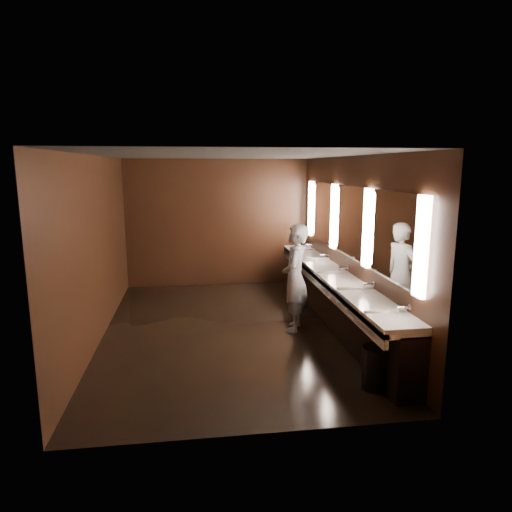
% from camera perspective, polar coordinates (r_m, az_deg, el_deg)
% --- Properties ---
extents(floor, '(6.00, 6.00, 0.00)m').
position_cam_1_polar(floor, '(7.58, -3.36, -9.20)').
color(floor, black).
rests_on(floor, ground).
extents(ceiling, '(4.00, 6.00, 0.02)m').
position_cam_1_polar(ceiling, '(7.12, -3.62, 12.45)').
color(ceiling, '#2D2D2B').
rests_on(ceiling, wall_back).
extents(wall_back, '(4.00, 0.02, 2.80)m').
position_cam_1_polar(wall_back, '(10.18, -4.85, 4.13)').
color(wall_back, black).
rests_on(wall_back, floor).
extents(wall_front, '(4.00, 0.02, 2.80)m').
position_cam_1_polar(wall_front, '(4.31, -0.26, -5.48)').
color(wall_front, black).
rests_on(wall_front, floor).
extents(wall_left, '(0.02, 6.00, 2.80)m').
position_cam_1_polar(wall_left, '(7.34, -19.24, 0.83)').
color(wall_left, black).
rests_on(wall_left, floor).
extents(wall_right, '(0.02, 6.00, 2.80)m').
position_cam_1_polar(wall_right, '(7.64, 11.65, 1.61)').
color(wall_right, black).
rests_on(wall_right, floor).
extents(sink_counter, '(0.55, 5.40, 1.01)m').
position_cam_1_polar(sink_counter, '(7.77, 9.94, -5.01)').
color(sink_counter, black).
rests_on(sink_counter, floor).
extents(mirror_band, '(0.06, 5.03, 1.15)m').
position_cam_1_polar(mirror_band, '(7.58, 11.61, 4.22)').
color(mirror_band, '#FFE2D0').
rests_on(mirror_band, wall_right).
extents(person, '(0.62, 0.74, 1.73)m').
position_cam_1_polar(person, '(7.38, 4.91, -2.75)').
color(person, '#87A7CA').
rests_on(person, floor).
extents(trash_bin, '(0.43, 0.43, 0.52)m').
position_cam_1_polar(trash_bin, '(5.81, 14.68, -13.35)').
color(trash_bin, black).
rests_on(trash_bin, floor).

